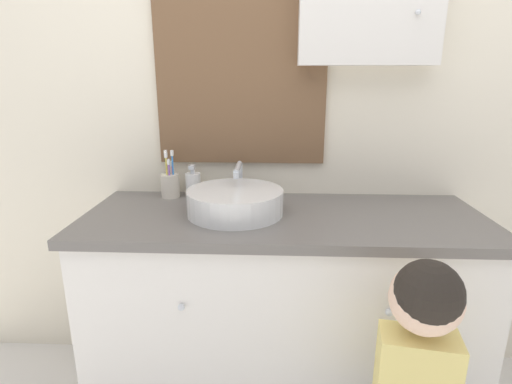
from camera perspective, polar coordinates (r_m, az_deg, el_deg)
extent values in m
cube|color=beige|center=(1.72, 4.04, 14.17)|extent=(3.20, 0.06, 2.50)
cube|color=brown|center=(1.69, -2.22, 21.27)|extent=(0.69, 0.02, 1.01)
cube|color=#B2C1CC|center=(1.68, -2.24, 21.29)|extent=(0.63, 0.01, 0.95)
sphere|color=silver|center=(1.68, 22.15, 22.70)|extent=(0.02, 0.02, 0.02)
cube|color=silver|center=(1.68, 3.69, -17.06)|extent=(1.45, 0.53, 0.78)
cube|color=#605B56|center=(1.49, 3.97, -3.85)|extent=(1.49, 0.57, 0.03)
sphere|color=silver|center=(1.37, -10.61, -15.88)|extent=(0.02, 0.02, 0.02)
sphere|color=silver|center=(1.39, 18.51, -16.01)|extent=(0.02, 0.02, 0.02)
cylinder|color=silver|center=(1.48, -2.99, -1.42)|extent=(0.36, 0.36, 0.09)
cylinder|color=silver|center=(1.47, -3.01, 0.16)|extent=(0.29, 0.29, 0.01)
cylinder|color=silver|center=(1.67, -2.34, 1.61)|extent=(0.02, 0.02, 0.15)
cylinder|color=silver|center=(1.57, -2.62, 3.50)|extent=(0.02, 0.16, 0.02)
cylinder|color=silver|center=(1.50, -2.88, 2.39)|extent=(0.02, 0.02, 0.02)
sphere|color=white|center=(1.67, 1.03, 0.44)|extent=(0.06, 0.06, 0.06)
cylinder|color=beige|center=(1.72, -12.14, 0.89)|extent=(0.08, 0.08, 0.10)
cylinder|color=#3884DB|center=(1.70, -11.76, 2.69)|extent=(0.01, 0.01, 0.19)
cube|color=white|center=(1.69, -11.92, 5.46)|extent=(0.01, 0.02, 0.02)
cylinder|color=pink|center=(1.73, -11.86, 2.04)|extent=(0.01, 0.01, 0.14)
cube|color=white|center=(1.71, -11.97, 3.99)|extent=(0.01, 0.02, 0.02)
cylinder|color=#47B26B|center=(1.72, -12.64, 2.74)|extent=(0.01, 0.01, 0.19)
cube|color=white|center=(1.70, -12.81, 5.47)|extent=(0.01, 0.02, 0.02)
cylinder|color=#E5CC4C|center=(1.71, -12.61, 2.53)|extent=(0.01, 0.01, 0.18)
cube|color=white|center=(1.69, -12.77, 5.18)|extent=(0.01, 0.02, 0.02)
cylinder|color=#8E56B7|center=(1.70, -12.25, 2.02)|extent=(0.01, 0.01, 0.15)
cube|color=white|center=(1.68, -12.39, 4.23)|extent=(0.01, 0.02, 0.02)
cylinder|color=white|center=(1.71, -8.96, 0.99)|extent=(0.06, 0.06, 0.10)
cylinder|color=silver|center=(1.70, -9.05, 3.00)|extent=(0.02, 0.02, 0.02)
cube|color=silver|center=(1.68, -9.15, 3.55)|extent=(0.02, 0.03, 0.02)
sphere|color=beige|center=(1.14, 23.11, -13.87)|extent=(0.19, 0.19, 0.19)
sphere|color=black|center=(1.11, 23.42, -13.13)|extent=(0.17, 0.17, 0.17)
cylinder|color=#E0CC70|center=(1.39, 23.99, -16.32)|extent=(0.09, 0.26, 0.05)
cylinder|color=#47B26B|center=(1.48, 23.23, -12.44)|extent=(0.02, 0.05, 0.12)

